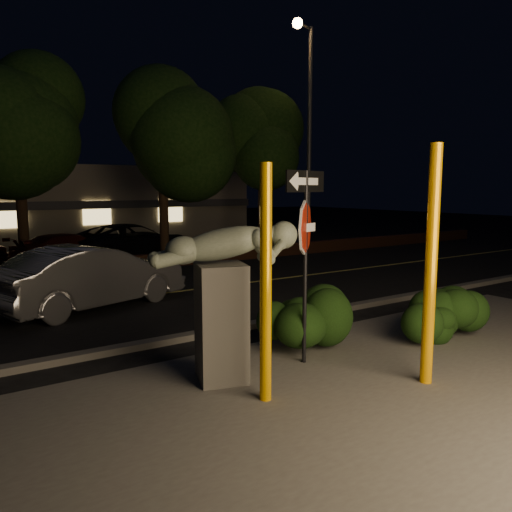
{
  "coord_description": "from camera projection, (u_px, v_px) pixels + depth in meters",
  "views": [
    {
      "loc": [
        -5.39,
        -5.35,
        2.83
      ],
      "look_at": [
        -0.34,
        2.14,
        1.6
      ],
      "focal_mm": 35.0,
      "sensor_mm": 36.0,
      "label": 1
    }
  ],
  "objects": [
    {
      "name": "tree_far_d",
      "position": [
        262.0,
        129.0,
        22.11
      ],
      "size": [
        4.4,
        4.4,
        7.42
      ],
      "color": "black",
      "rests_on": "ground"
    },
    {
      "name": "sculpture",
      "position": [
        224.0,
        285.0,
        7.21
      ],
      "size": [
        2.18,
        1.16,
        2.35
      ],
      "rotation": [
        0.0,
        0.0,
        -0.3
      ],
      "color": "#4C4944",
      "rests_on": "ground"
    },
    {
      "name": "signpost",
      "position": [
        306.0,
        228.0,
        7.83
      ],
      "size": [
        1.01,
        0.35,
        3.1
      ],
      "rotation": [
        0.0,
        0.0,
        0.31
      ],
      "color": "black",
      "rests_on": "ground"
    },
    {
      "name": "parked_car_darkred",
      "position": [
        70.0,
        250.0,
        18.11
      ],
      "size": [
        4.5,
        2.97,
        1.21
      ],
      "primitive_type": "imported",
      "rotation": [
        0.0,
        0.0,
        1.9
      ],
      "color": "#43120D",
      "rests_on": "ground"
    },
    {
      "name": "patio",
      "position": [
        402.0,
        392.0,
        6.94
      ],
      "size": [
        14.0,
        6.0,
        0.02
      ],
      "primitive_type": "cube",
      "color": "#4C4944",
      "rests_on": "ground"
    },
    {
      "name": "silver_sedan",
      "position": [
        92.0,
        277.0,
        11.79
      ],
      "size": [
        4.84,
        2.95,
        1.51
      ],
      "primitive_type": "imported",
      "rotation": [
        0.0,
        0.0,
        1.89
      ],
      "color": "#AAAAAE",
      "rests_on": "ground"
    },
    {
      "name": "hedge_center",
      "position": [
        307.0,
        317.0,
        8.91
      ],
      "size": [
        2.13,
        1.0,
        1.11
      ],
      "primitive_type": "ellipsoid",
      "rotation": [
        0.0,
        0.0,
        -0.0
      ],
      "color": "black",
      "rests_on": "ground"
    },
    {
      "name": "streetlight",
      "position": [
        307.0,
        119.0,
        22.2
      ],
      "size": [
        1.41,
        0.75,
        9.91
      ],
      "rotation": [
        0.0,
        0.0,
        0.38
      ],
      "color": "#494A4E",
      "rests_on": "ground"
    },
    {
      "name": "road",
      "position": [
        167.0,
        293.0,
        13.52
      ],
      "size": [
        80.0,
        8.0,
        0.01
      ],
      "primitive_type": "cube",
      "color": "black",
      "rests_on": "ground"
    },
    {
      "name": "yellow_pole_left",
      "position": [
        266.0,
        285.0,
        6.49
      ],
      "size": [
        0.16,
        0.16,
        3.16
      ],
      "primitive_type": "cylinder",
      "color": "#FFAE00",
      "rests_on": "ground"
    },
    {
      "name": "brick_wall",
      "position": [
        115.0,
        264.0,
        17.02
      ],
      "size": [
        40.0,
        0.35,
        0.5
      ],
      "primitive_type": "cube",
      "color": "#4F2B19",
      "rests_on": "ground"
    },
    {
      "name": "curb",
      "position": [
        249.0,
        325.0,
        10.14
      ],
      "size": [
        80.0,
        0.25,
        0.12
      ],
      "primitive_type": "cube",
      "color": "#4C4944",
      "rests_on": "ground"
    },
    {
      "name": "yellow_pole_right",
      "position": [
        431.0,
        267.0,
        7.07
      ],
      "size": [
        0.17,
        0.17,
        3.45
      ],
      "primitive_type": "cylinder",
      "color": "#FEA503",
      "rests_on": "ground"
    },
    {
      "name": "tree_far_c",
      "position": [
        161.0,
        113.0,
        18.9
      ],
      "size": [
        4.8,
        4.8,
        7.84
      ],
      "color": "black",
      "rests_on": "ground"
    },
    {
      "name": "lane_marking",
      "position": [
        167.0,
        293.0,
        13.51
      ],
      "size": [
        80.0,
        0.12,
        0.0
      ],
      "primitive_type": "cube",
      "color": "#D0C153",
      "rests_on": "road"
    },
    {
      "name": "hedge_right",
      "position": [
        432.0,
        314.0,
        9.22
      ],
      "size": [
        1.78,
        1.28,
        1.05
      ],
      "primitive_type": "ellipsoid",
      "rotation": [
        0.0,
        0.0,
        -0.29
      ],
      "color": "black",
      "rests_on": "ground"
    },
    {
      "name": "ground",
      "position": [
        128.0,
        277.0,
        15.98
      ],
      "size": [
        90.0,
        90.0,
        0.0
      ],
      "primitive_type": "plane",
      "color": "black",
      "rests_on": "ground"
    },
    {
      "name": "parking_lot",
      "position": [
        72.0,
        253.0,
        21.74
      ],
      "size": [
        40.0,
        12.0,
        0.01
      ],
      "primitive_type": "cube",
      "color": "black",
      "rests_on": "ground"
    },
    {
      "name": "hedge_far_right",
      "position": [
        447.0,
        308.0,
        9.66
      ],
      "size": [
        1.51,
        0.95,
        1.04
      ],
      "primitive_type": "ellipsoid",
      "rotation": [
        0.0,
        0.0,
        -0.01
      ],
      "color": "black",
      "rests_on": "ground"
    },
    {
      "name": "building",
      "position": [
        34.0,
        203.0,
        28.03
      ],
      "size": [
        22.0,
        10.2,
        4.0
      ],
      "color": "slate",
      "rests_on": "ground"
    },
    {
      "name": "tree_far_b",
      "position": [
        14.0,
        89.0,
        16.41
      ],
      "size": [
        5.2,
        5.2,
        8.41
      ],
      "color": "black",
      "rests_on": "ground"
    },
    {
      "name": "parked_car_dark",
      "position": [
        131.0,
        242.0,
        19.86
      ],
      "size": [
        5.62,
        3.7,
        1.44
      ],
      "primitive_type": "imported",
      "rotation": [
        0.0,
        0.0,
        1.85
      ],
      "color": "black",
      "rests_on": "ground"
    }
  ]
}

